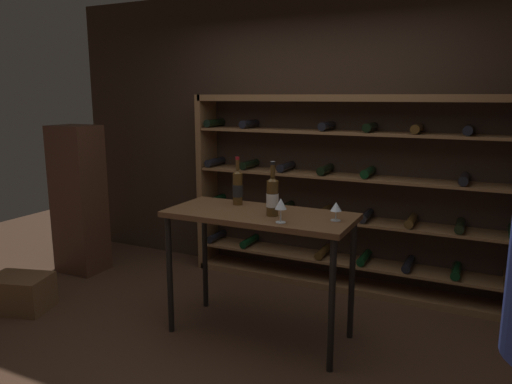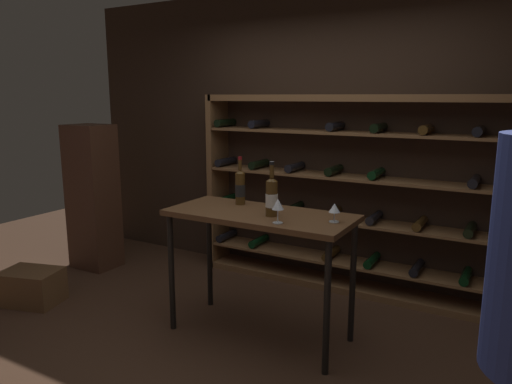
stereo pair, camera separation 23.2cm
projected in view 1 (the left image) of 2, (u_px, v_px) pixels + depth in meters
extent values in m
plane|color=#472D1E|center=(235.00, 353.00, 3.37)|extent=(9.39, 9.39, 0.00)
cube|color=#332319|center=(318.00, 137.00, 4.59)|extent=(5.58, 0.10, 2.76)
cube|color=brown|center=(207.00, 182.00, 4.98)|extent=(0.06, 0.32, 1.78)
cube|color=brown|center=(349.00, 98.00, 4.19)|extent=(2.93, 0.32, 0.06)
cube|color=brown|center=(342.00, 284.00, 4.53)|extent=(2.93, 0.32, 0.06)
cube|color=brown|center=(343.00, 260.00, 4.48)|extent=(2.85, 0.32, 0.02)
cylinder|color=black|center=(216.00, 236.00, 5.05)|extent=(0.08, 0.30, 0.08)
cylinder|color=black|center=(250.00, 241.00, 4.89)|extent=(0.08, 0.30, 0.08)
cylinder|color=#4C3314|center=(323.00, 252.00, 4.55)|extent=(0.08, 0.30, 0.08)
cylinder|color=black|center=(364.00, 258.00, 4.39)|extent=(0.08, 0.30, 0.08)
cylinder|color=black|center=(408.00, 264.00, 4.22)|extent=(0.08, 0.30, 0.08)
cylinder|color=black|center=(456.00, 271.00, 4.05)|extent=(0.08, 0.30, 0.08)
cylinder|color=#4C3314|center=(508.00, 278.00, 3.89)|extent=(0.08, 0.30, 0.08)
cube|color=brown|center=(345.00, 219.00, 4.40)|extent=(2.85, 0.32, 0.02)
cylinder|color=black|center=(216.00, 200.00, 4.98)|extent=(0.08, 0.30, 0.08)
cylinder|color=black|center=(286.00, 207.00, 4.64)|extent=(0.08, 0.30, 0.08)
cylinder|color=#4C3314|center=(324.00, 211.00, 4.48)|extent=(0.08, 0.30, 0.08)
cylinder|color=black|center=(366.00, 216.00, 4.31)|extent=(0.08, 0.30, 0.08)
cylinder|color=#4C3314|center=(411.00, 220.00, 4.14)|extent=(0.08, 0.30, 0.08)
cylinder|color=black|center=(460.00, 226.00, 3.98)|extent=(0.08, 0.30, 0.08)
cube|color=brown|center=(346.00, 177.00, 4.33)|extent=(2.85, 0.32, 0.02)
cylinder|color=black|center=(215.00, 162.00, 4.90)|extent=(0.08, 0.30, 0.08)
cylinder|color=black|center=(249.00, 164.00, 4.73)|extent=(0.08, 0.30, 0.08)
cylinder|color=black|center=(286.00, 167.00, 4.57)|extent=(0.08, 0.30, 0.08)
cylinder|color=black|center=(326.00, 169.00, 4.40)|extent=(0.08, 0.30, 0.08)
cylinder|color=black|center=(368.00, 172.00, 4.23)|extent=(0.08, 0.30, 0.08)
cylinder|color=black|center=(464.00, 179.00, 3.90)|extent=(0.08, 0.30, 0.08)
cube|color=brown|center=(348.00, 133.00, 4.25)|extent=(2.85, 0.32, 0.02)
cylinder|color=black|center=(215.00, 123.00, 4.82)|extent=(0.08, 0.30, 0.08)
cylinder|color=black|center=(249.00, 124.00, 4.65)|extent=(0.08, 0.30, 0.08)
cylinder|color=black|center=(327.00, 126.00, 4.32)|extent=(0.08, 0.30, 0.08)
cylinder|color=black|center=(370.00, 127.00, 4.16)|extent=(0.08, 0.30, 0.08)
cylinder|color=#4C3314|center=(417.00, 128.00, 3.99)|extent=(0.08, 0.30, 0.08)
cylinder|color=black|center=(468.00, 130.00, 3.82)|extent=(0.08, 0.30, 0.08)
cube|color=brown|center=(260.00, 215.00, 3.45)|extent=(1.35, 0.60, 0.04)
cylinder|color=black|center=(170.00, 275.00, 3.59)|extent=(0.04, 0.04, 0.90)
cylinder|color=black|center=(332.00, 306.00, 3.06)|extent=(0.04, 0.04, 0.90)
cylinder|color=black|center=(205.00, 255.00, 4.03)|extent=(0.04, 0.04, 0.90)
cylinder|color=black|center=(352.00, 280.00, 3.50)|extent=(0.04, 0.04, 0.90)
cube|color=brown|center=(20.00, 293.00, 4.02)|extent=(0.56, 0.46, 0.29)
cube|color=#4C2D1E|center=(79.00, 200.00, 4.84)|extent=(0.44, 0.36, 1.49)
cylinder|color=#4C3314|center=(238.00, 189.00, 3.68)|extent=(0.07, 0.07, 0.24)
cone|color=#4C3314|center=(238.00, 172.00, 3.65)|extent=(0.07, 0.07, 0.03)
cylinder|color=#4C3314|center=(238.00, 165.00, 3.64)|extent=(0.03, 0.03, 0.08)
cylinder|color=maroon|center=(237.00, 158.00, 3.63)|extent=(0.03, 0.03, 0.02)
cylinder|color=black|center=(238.00, 191.00, 3.68)|extent=(0.08, 0.08, 0.09)
cylinder|color=#4C3314|center=(272.00, 198.00, 3.33)|extent=(0.08, 0.08, 0.25)
cone|color=#4C3314|center=(273.00, 179.00, 3.31)|extent=(0.08, 0.08, 0.03)
cylinder|color=#4C3314|center=(273.00, 171.00, 3.30)|extent=(0.03, 0.03, 0.09)
cylinder|color=black|center=(273.00, 163.00, 3.28)|extent=(0.03, 0.03, 0.02)
cylinder|color=silver|center=(272.00, 200.00, 3.34)|extent=(0.09, 0.09, 0.09)
cylinder|color=silver|center=(336.00, 220.00, 3.22)|extent=(0.07, 0.07, 0.00)
cylinder|color=silver|center=(336.00, 215.00, 3.22)|extent=(0.01, 0.01, 0.06)
cone|color=silver|center=(336.00, 207.00, 3.20)|extent=(0.08, 0.08, 0.06)
cylinder|color=#590A14|center=(336.00, 208.00, 3.21)|extent=(0.04, 0.04, 0.02)
cylinder|color=silver|center=(281.00, 222.00, 3.17)|extent=(0.07, 0.07, 0.00)
cylinder|color=silver|center=(281.00, 216.00, 3.16)|extent=(0.01, 0.01, 0.09)
cone|color=silver|center=(281.00, 204.00, 3.14)|extent=(0.08, 0.08, 0.07)
cylinder|color=#590A14|center=(281.00, 206.00, 3.15)|extent=(0.04, 0.04, 0.02)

